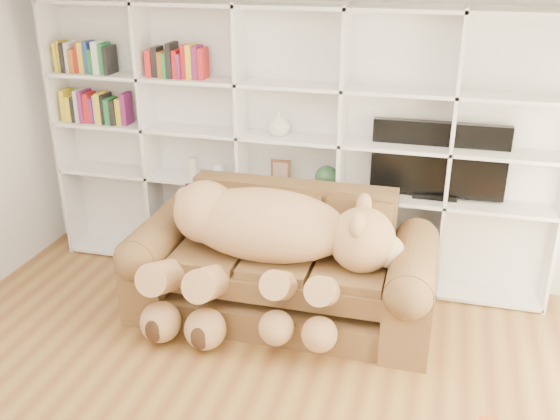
# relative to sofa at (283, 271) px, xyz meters

# --- Properties ---
(wall_back) EXTENTS (5.00, 0.02, 2.70)m
(wall_back) POSITION_rel_sofa_xyz_m (-0.10, 0.86, 0.97)
(wall_back) COLOR white
(wall_back) RESTS_ON floor
(bookshelf) EXTENTS (4.43, 0.35, 2.40)m
(bookshelf) POSITION_rel_sofa_xyz_m (-0.34, 0.73, 0.92)
(bookshelf) COLOR white
(bookshelf) RESTS_ON floor
(sofa) EXTENTS (2.40, 1.04, 1.01)m
(sofa) POSITION_rel_sofa_xyz_m (0.00, 0.00, 0.00)
(sofa) COLOR brown
(sofa) RESTS_ON floor
(teddy_bear) EXTENTS (1.92, 1.02, 1.11)m
(teddy_bear) POSITION_rel_sofa_xyz_m (-0.10, -0.20, 0.34)
(teddy_bear) COLOR tan
(teddy_bear) RESTS_ON sofa
(throw_pillow) EXTENTS (0.50, 0.38, 0.46)m
(throw_pillow) POSITION_rel_sofa_xyz_m (-0.70, 0.17, 0.35)
(throw_pillow) COLOR maroon
(throw_pillow) RESTS_ON sofa
(tv) EXTENTS (1.09, 0.18, 0.64)m
(tv) POSITION_rel_sofa_xyz_m (1.13, 0.72, 0.80)
(tv) COLOR black
(tv) RESTS_ON bookshelf
(picture_frame) EXTENTS (0.17, 0.03, 0.22)m
(picture_frame) POSITION_rel_sofa_xyz_m (-0.20, 0.67, 0.60)
(picture_frame) COLOR brown
(picture_frame) RESTS_ON bookshelf
(green_vase) EXTENTS (0.21, 0.21, 0.21)m
(green_vase) POSITION_rel_sofa_xyz_m (0.22, 0.67, 0.59)
(green_vase) COLOR #2E5A36
(green_vase) RESTS_ON bookshelf
(figurine_tall) EXTENTS (0.09, 0.09, 0.18)m
(figurine_tall) POSITION_rel_sofa_xyz_m (-1.03, 0.67, 0.57)
(figurine_tall) COLOR silver
(figurine_tall) RESTS_ON bookshelf
(figurine_short) EXTENTS (0.09, 0.09, 0.11)m
(figurine_short) POSITION_rel_sofa_xyz_m (-1.02, 0.67, 0.54)
(figurine_short) COLOR silver
(figurine_short) RESTS_ON bookshelf
(snow_globe) EXTENTS (0.13, 0.13, 0.13)m
(snow_globe) POSITION_rel_sofa_xyz_m (-0.77, 0.67, 0.55)
(snow_globe) COLOR white
(snow_globe) RESTS_ON bookshelf
(shelf_vase) EXTENTS (0.20, 0.20, 0.20)m
(shelf_vase) POSITION_rel_sofa_xyz_m (-0.21, 0.67, 1.04)
(shelf_vase) COLOR silver
(shelf_vase) RESTS_ON bookshelf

